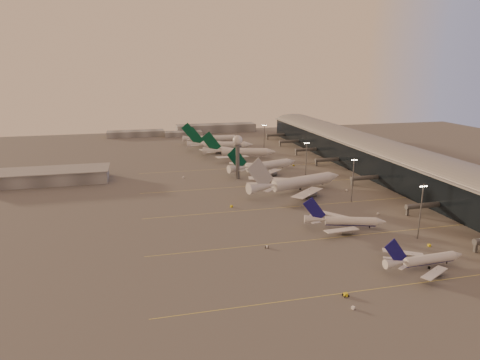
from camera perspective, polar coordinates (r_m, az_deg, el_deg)
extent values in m
plane|color=#514E4E|center=(179.54, 7.24, -9.49)|extent=(700.00, 700.00, 0.00)
cube|color=#EFDF54|center=(165.38, 21.77, -12.76)|extent=(180.00, 0.25, 0.02)
cube|color=#EFDF54|center=(199.75, 14.33, -7.25)|extent=(180.00, 0.25, 0.02)
cube|color=#EFDF54|center=(237.69, 9.28, -3.34)|extent=(180.00, 0.25, 0.02)
cube|color=#EFDF54|center=(277.75, 5.68, -0.52)|extent=(180.00, 0.25, 0.02)
cube|color=#EFDF54|center=(323.78, 2.75, 1.78)|extent=(180.00, 0.25, 0.02)
cube|color=black|center=(318.16, 18.49, 2.44)|extent=(36.00, 360.00, 18.00)
cylinder|color=slate|center=(316.44, 18.63, 4.02)|extent=(10.08, 360.00, 10.08)
cube|color=slate|center=(316.40, 18.63, 4.06)|extent=(40.00, 362.00, 0.80)
cube|color=#53555B|center=(201.64, 28.90, -7.85)|extent=(1.20, 1.20, 4.40)
cylinder|color=#53555B|center=(239.83, 23.43, -3.13)|extent=(22.00, 2.80, 2.80)
cube|color=#53555B|center=(234.72, 21.42, -3.90)|extent=(1.20, 1.20, 4.40)
cylinder|color=#53555B|center=(285.92, 16.53, 0.30)|extent=(22.00, 2.80, 2.80)
cube|color=#53555B|center=(281.65, 14.73, -0.27)|extent=(1.20, 1.20, 4.40)
cylinder|color=#53555B|center=(333.97, 11.75, 2.68)|extent=(22.00, 2.80, 2.80)
cube|color=#53555B|center=(330.32, 10.16, 2.22)|extent=(1.20, 1.20, 4.40)
cylinder|color=#53555B|center=(371.47, 8.98, 4.04)|extent=(22.00, 2.80, 2.80)
cube|color=#53555B|center=(368.19, 7.53, 3.64)|extent=(1.20, 1.20, 4.40)
cylinder|color=#53555B|center=(409.84, 6.73, 5.15)|extent=(22.00, 2.80, 2.80)
cube|color=#53555B|center=(406.87, 5.39, 4.78)|extent=(1.20, 1.20, 4.40)
cylinder|color=#53555B|center=(446.99, 4.93, 6.02)|extent=(22.00, 2.80, 2.80)
cube|color=#53555B|center=(444.27, 3.70, 5.69)|extent=(1.20, 1.20, 4.40)
cube|color=slate|center=(306.08, -24.66, 0.39)|extent=(80.00, 25.00, 8.00)
cube|color=slate|center=(305.14, -24.75, 1.15)|extent=(82.00, 27.00, 0.60)
cylinder|color=#53555B|center=(286.73, -0.31, 2.31)|extent=(2.60, 2.60, 22.00)
cylinder|color=#53555B|center=(284.42, -0.32, 4.57)|extent=(5.20, 5.20, 1.20)
sphere|color=silver|center=(283.73, -0.32, 5.35)|extent=(6.40, 6.40, 6.40)
cylinder|color=#53555B|center=(283.13, -0.32, 6.09)|extent=(0.16, 0.16, 2.00)
cylinder|color=#53555B|center=(202.27, 22.93, -3.95)|extent=(0.56, 0.56, 25.00)
cube|color=#53555B|center=(198.94, 23.28, -0.67)|extent=(3.60, 0.25, 0.25)
sphere|color=#FFEABF|center=(198.15, 22.92, -0.81)|extent=(0.56, 0.56, 0.56)
sphere|color=#FFEABF|center=(198.74, 23.16, -0.79)|extent=(0.56, 0.56, 0.56)
sphere|color=#FFEABF|center=(199.34, 23.39, -0.77)|extent=(0.56, 0.56, 0.56)
sphere|color=#FFEABF|center=(199.94, 23.61, -0.75)|extent=(0.56, 0.56, 0.56)
cylinder|color=#53555B|center=(244.84, 14.80, -0.06)|extent=(0.56, 0.56, 25.00)
cube|color=#53555B|center=(242.10, 14.99, 2.68)|extent=(3.60, 0.25, 0.25)
sphere|color=#FFEABF|center=(241.47, 14.67, 2.58)|extent=(0.56, 0.56, 0.56)
sphere|color=#FFEABF|center=(241.94, 14.88, 2.59)|extent=(0.56, 0.56, 0.56)
sphere|color=#FFEABF|center=(242.42, 15.09, 2.60)|extent=(0.56, 0.56, 0.56)
sphere|color=#FFEABF|center=(242.90, 15.29, 2.61)|extent=(0.56, 0.56, 0.56)
cylinder|color=#53555B|center=(290.87, 8.81, 2.62)|extent=(0.56, 0.56, 25.00)
cube|color=#53555B|center=(288.56, 8.91, 4.95)|extent=(3.60, 0.25, 0.25)
sphere|color=#FFEABF|center=(288.06, 8.63, 4.86)|extent=(0.56, 0.56, 0.56)
sphere|color=#FFEABF|center=(288.44, 8.81, 4.87)|extent=(0.56, 0.56, 0.56)
sphere|color=#FFEABF|center=(288.82, 9.00, 4.87)|extent=(0.56, 0.56, 0.56)
sphere|color=#FFEABF|center=(289.21, 9.18, 4.88)|extent=(0.56, 0.56, 0.56)
cylinder|color=#53555B|center=(373.38, 3.24, 5.51)|extent=(0.56, 0.56, 25.00)
cube|color=#53555B|center=(371.58, 3.27, 7.33)|extent=(3.60, 0.25, 0.25)
sphere|color=#FFEABF|center=(371.20, 3.05, 7.27)|extent=(0.56, 0.56, 0.56)
sphere|color=#FFEABF|center=(371.49, 3.19, 7.27)|extent=(0.56, 0.56, 0.56)
sphere|color=#FFEABF|center=(371.78, 3.34, 7.27)|extent=(0.56, 0.56, 0.56)
sphere|color=#FFEABF|center=(372.08, 3.49, 7.28)|extent=(0.56, 0.56, 0.56)
cube|color=slate|center=(477.25, -13.72, 6.04)|extent=(60.00, 18.00, 6.00)
cube|color=slate|center=(495.26, -3.22, 6.93)|extent=(90.00, 20.00, 9.00)
cube|color=slate|center=(470.16, -7.58, 6.14)|extent=(40.00, 15.00, 5.00)
cylinder|color=silver|center=(179.32, 23.96, -9.74)|extent=(21.37, 4.48, 3.62)
cylinder|color=navy|center=(179.64, 23.94, -9.98)|extent=(20.90, 3.45, 2.60)
cone|color=silver|center=(187.38, 26.98, -9.04)|extent=(4.25, 3.78, 3.62)
cone|color=silver|center=(170.28, 20.02, -10.49)|extent=(9.05, 3.98, 3.62)
cube|color=silver|center=(170.38, 24.50, -11.36)|extent=(15.06, 10.83, 1.14)
cylinder|color=slate|center=(174.07, 24.65, -11.41)|extent=(4.20, 2.52, 2.35)
cube|color=slate|center=(173.64, 24.68, -11.11)|extent=(0.29, 0.25, 1.45)
cube|color=silver|center=(182.69, 20.88, -9.17)|extent=(15.39, 9.86, 1.14)
cylinder|color=slate|center=(183.36, 21.89, -9.75)|extent=(4.20, 2.52, 2.35)
cube|color=slate|center=(182.95, 21.92, -9.46)|extent=(0.29, 0.25, 1.45)
cube|color=navy|center=(168.22, 20.03, -9.14)|extent=(9.93, 0.74, 10.78)
cube|color=silver|center=(167.33, 20.86, -11.00)|extent=(4.35, 3.31, 0.24)
cube|color=silver|center=(173.23, 19.23, -9.94)|extent=(4.38, 3.06, 0.24)
cylinder|color=black|center=(185.36, 25.83, -9.99)|extent=(0.48, 0.48, 0.95)
cylinder|color=black|center=(180.69, 23.03, -10.30)|extent=(1.07, 0.52, 1.05)
cylinder|color=black|center=(177.83, 23.88, -10.81)|extent=(1.07, 0.52, 1.05)
cylinder|color=silver|center=(207.30, 14.53, -5.47)|extent=(23.51, 10.88, 3.98)
cylinder|color=navy|center=(207.61, 14.51, -5.70)|extent=(22.73, 9.68, 2.87)
cone|color=silver|center=(210.39, 18.28, -5.45)|extent=(5.52, 5.17, 3.98)
cone|color=silver|center=(204.63, 9.95, -5.33)|extent=(10.56, 6.77, 3.98)
cube|color=silver|center=(197.51, 13.38, -6.65)|extent=(17.36, 6.91, 1.25)
cylinder|color=slate|center=(200.79, 14.05, -6.89)|extent=(5.10, 3.84, 2.59)
cube|color=slate|center=(200.38, 14.07, -6.59)|extent=(0.38, 0.35, 1.59)
cube|color=silver|center=(215.61, 12.55, -4.73)|extent=(14.64, 14.84, 1.25)
cylinder|color=slate|center=(214.54, 13.36, -5.40)|extent=(5.10, 3.84, 2.59)
cube|color=slate|center=(214.16, 13.38, -5.12)|extent=(0.38, 0.35, 1.59)
cube|color=navy|center=(202.93, 9.87, -4.02)|extent=(10.53, 3.66, 11.87)
cube|color=silver|center=(200.38, 10.09, -5.75)|extent=(4.73, 2.34, 0.26)
cube|color=silver|center=(208.83, 9.83, -4.87)|extent=(4.45, 4.35, 0.26)
cylinder|color=black|center=(210.11, 16.87, -6.16)|extent=(0.52, 0.52, 1.05)
cylinder|color=black|center=(210.00, 13.86, -5.93)|extent=(1.26, 0.85, 1.15)
cylinder|color=black|center=(205.77, 14.08, -6.39)|extent=(1.26, 0.85, 1.15)
cylinder|color=silver|center=(263.19, 8.33, -0.46)|extent=(42.13, 18.15, 6.56)
cylinder|color=silver|center=(263.59, 8.32, -0.77)|extent=(40.81, 16.15, 4.72)
cone|color=silver|center=(279.08, 12.37, 0.24)|extent=(9.65, 8.59, 6.56)
cone|color=silver|center=(246.06, 2.89, -1.22)|extent=(18.74, 11.26, 6.56)
cube|color=silver|center=(244.29, 8.98, -1.99)|extent=(26.42, 26.07, 1.95)
cylinder|color=slate|center=(251.21, 9.26, -2.16)|extent=(9.00, 6.39, 4.26)
cube|color=slate|center=(250.77, 9.27, -1.83)|extent=(0.38, 0.34, 2.62)
cube|color=silver|center=(271.06, 4.34, -0.14)|extent=(30.93, 12.90, 1.95)
cylinder|color=slate|center=(271.37, 5.70, -0.74)|extent=(9.00, 6.39, 4.26)
cube|color=slate|center=(270.97, 5.71, -0.43)|extent=(0.38, 0.34, 2.62)
cube|color=#AAADB2|center=(243.54, 2.74, 0.51)|extent=(17.55, 5.49, 19.47)
cube|color=silver|center=(239.35, 3.88, -1.66)|extent=(8.06, 7.73, 0.26)
cube|color=silver|center=(252.41, 1.82, -0.75)|extent=(8.52, 4.36, 0.26)
cylinder|color=black|center=(274.20, 10.92, -0.82)|extent=(0.53, 0.53, 1.06)
cylinder|color=black|center=(264.00, 7.41, -1.27)|extent=(1.27, 0.84, 1.16)
cylinder|color=black|center=(260.49, 8.03, -1.52)|extent=(1.27, 0.84, 1.16)
cylinder|color=silver|center=(307.21, 3.71, 1.80)|extent=(35.14, 15.79, 5.65)
cylinder|color=silver|center=(307.50, 3.71, 1.57)|extent=(34.01, 14.07, 4.07)
cone|color=silver|center=(319.34, 6.80, 2.24)|extent=(8.15, 7.41, 5.65)
cone|color=silver|center=(293.91, -0.28, 1.37)|extent=(15.71, 9.76, 5.65)
cube|color=silver|center=(290.90, 3.96, 0.84)|extent=(22.10, 22.22, 1.67)
cylinder|color=slate|center=(296.63, 4.25, 0.65)|extent=(7.57, 5.52, 3.67)
cube|color=slate|center=(296.30, 4.25, 0.90)|extent=(0.35, 0.32, 2.26)
cube|color=silver|center=(314.77, 0.89, 1.97)|extent=(26.10, 10.54, 1.67)
cylinder|color=slate|center=(314.69, 1.88, 1.53)|extent=(7.57, 5.52, 3.67)
cube|color=slate|center=(314.38, 1.89, 1.76)|extent=(0.35, 0.32, 2.26)
cube|color=#053F2A|center=(292.02, -0.40, 2.64)|extent=(14.95, 4.94, 16.73)
cube|color=silver|center=(288.11, 0.37, 1.12)|extent=(6.68, 6.50, 0.24)
cube|color=silver|center=(299.44, -0.98, 1.65)|extent=(7.09, 3.55, 0.24)
cylinder|color=black|center=(315.62, 5.69, 1.46)|extent=(0.49, 0.49, 0.97)
cylinder|color=black|center=(308.17, 3.04, 1.19)|extent=(1.17, 0.78, 1.07)
cylinder|color=black|center=(304.74, 3.49, 1.03)|extent=(1.17, 0.78, 1.07)
cylinder|color=silver|center=(352.90, 0.55, 3.61)|extent=(37.34, 15.39, 5.98)
cylinder|color=silver|center=(353.16, 0.55, 3.39)|extent=(36.19, 13.58, 4.30)
cone|color=silver|center=(353.35, 4.15, 3.58)|extent=(8.48, 7.63, 5.98)
cone|color=silver|center=(354.01, -3.72, 3.74)|extent=(16.56, 9.81, 5.98)
cube|color=silver|center=(338.08, -1.03, 2.92)|extent=(27.62, 12.11, 1.77)
cylinder|color=slate|center=(342.05, -0.24, 2.64)|extent=(7.94, 5.61, 3.89)
cube|color=slate|center=(341.75, -0.24, 2.87)|extent=(0.37, 0.33, 2.39)
cube|color=silver|center=(368.59, -0.84, 3.93)|extent=(23.92, 22.92, 1.77)
cylinder|color=slate|center=(365.33, -0.15, 3.44)|extent=(7.94, 5.61, 3.89)
cube|color=slate|center=(365.05, -0.15, 3.66)|extent=(0.37, 0.33, 2.39)
cube|color=#053F2A|center=(352.75, -3.86, 4.87)|extent=(15.97, 4.62, 17.69)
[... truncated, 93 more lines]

